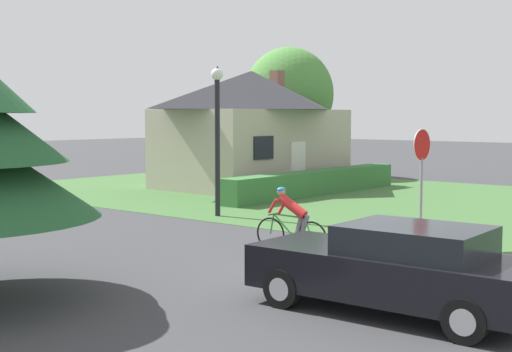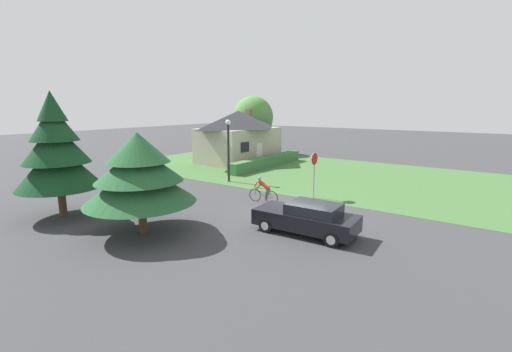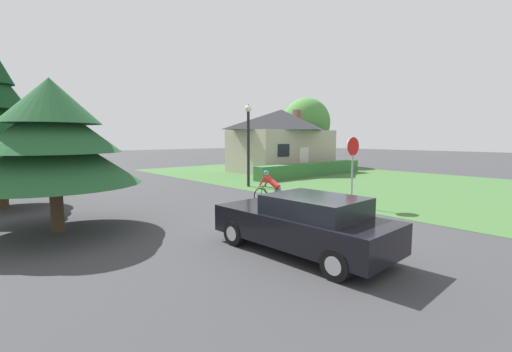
{
  "view_description": "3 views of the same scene",
  "coord_description": "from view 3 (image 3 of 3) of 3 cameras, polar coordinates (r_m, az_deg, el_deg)",
  "views": [
    {
      "loc": [
        -11.51,
        -6.9,
        3.04
      ],
      "look_at": [
        0.17,
        2.82,
        1.76
      ],
      "focal_mm": 50.0,
      "sensor_mm": 36.0,
      "label": 1
    },
    {
      "loc": [
        -14.48,
        -7.92,
        5.39
      ],
      "look_at": [
        -0.3,
        2.1,
        1.85
      ],
      "focal_mm": 24.0,
      "sensor_mm": 36.0,
      "label": 2
    },
    {
      "loc": [
        -7.78,
        -6.82,
        2.69
      ],
      "look_at": [
        -0.24,
        1.88,
        1.42
      ],
      "focal_mm": 24.0,
      "sensor_mm": 36.0,
      "label": 3
    }
  ],
  "objects": [
    {
      "name": "ground_plane",
      "position": [
        10.69,
        7.69,
        -8.33
      ],
      "size": [
        140.0,
        140.0,
        0.0
      ],
      "primitive_type": "plane",
      "color": "#38383A"
    },
    {
      "name": "grass_verge_right",
      "position": [
        22.06,
        19.35,
        -1.03
      ],
      "size": [
        16.0,
        36.0,
        0.01
      ],
      "primitive_type": "cube",
      "color": "#3D6633",
      "rests_on": "ground"
    },
    {
      "name": "cottage_house",
      "position": [
        27.99,
        4.22,
        6.07
      ],
      "size": [
        8.41,
        5.89,
        5.12
      ],
      "rotation": [
        0.0,
        0.0,
        -0.05
      ],
      "color": "#B2A893",
      "rests_on": "ground"
    },
    {
      "name": "hedge_row",
      "position": [
        24.78,
        9.3,
        1.09
      ],
      "size": [
        10.28,
        0.9,
        0.94
      ],
      "primitive_type": "cube",
      "color": "#387038",
      "rests_on": "ground"
    },
    {
      "name": "sedan_left_lane",
      "position": [
        8.15,
        8.03,
        -7.85
      ],
      "size": [
        2.0,
        4.47,
        1.39
      ],
      "rotation": [
        0.0,
        0.0,
        1.62
      ],
      "color": "black",
      "rests_on": "ground"
    },
    {
      "name": "cyclist",
      "position": [
        13.17,
        2.6,
        -2.36
      ],
      "size": [
        0.44,
        1.84,
        1.47
      ],
      "rotation": [
        0.0,
        0.0,
        1.67
      ],
      "color": "black",
      "rests_on": "ground"
    },
    {
      "name": "stop_sign",
      "position": [
        13.79,
        15.82,
        3.07
      ],
      "size": [
        0.76,
        0.07,
        2.75
      ],
      "rotation": [
        0.0,
        0.0,
        3.09
      ],
      "color": "gray",
      "rests_on": "ground"
    },
    {
      "name": "street_lamp",
      "position": [
        18.96,
        -1.29,
        6.85
      ],
      "size": [
        0.37,
        0.37,
        4.56
      ],
      "color": "black",
      "rests_on": "ground"
    },
    {
      "name": "conifer_tall_near",
      "position": [
        11.24,
        -30.81,
        5.23
      ],
      "size": [
        4.68,
        4.68,
        4.36
      ],
      "color": "#4C3823",
      "rests_on": "ground"
    },
    {
      "name": "deciduous_tree_right",
      "position": [
        33.97,
        8.36,
        8.73
      ],
      "size": [
        4.59,
        4.59,
        6.58
      ],
      "color": "#4C3823",
      "rests_on": "ground"
    }
  ]
}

